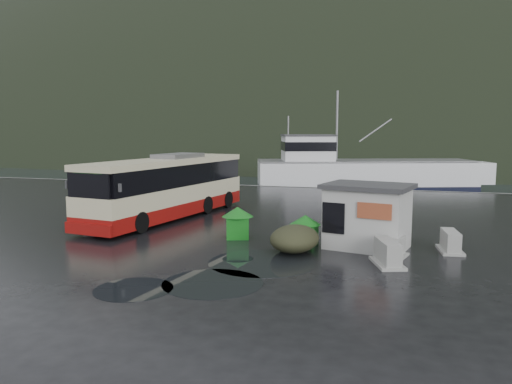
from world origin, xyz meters
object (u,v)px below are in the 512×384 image
(waste_bin_left, at_px, (305,245))
(waste_bin_right, at_px, (238,238))
(coach_bus, at_px, (169,218))
(white_van, at_px, (127,216))
(ticket_kiosk, at_px, (367,248))
(jersey_barrier_b, at_px, (387,265))
(dome_tent, at_px, (294,251))
(fishing_trawler, at_px, (365,179))
(jersey_barrier_c, at_px, (450,251))
(jersey_barrier_a, at_px, (394,258))

(waste_bin_left, bearing_deg, waste_bin_right, 169.58)
(coach_bus, distance_m, white_van, 2.59)
(ticket_kiosk, xyz_separation_m, jersey_barrier_b, (0.89, -2.45, 0.00))
(waste_bin_left, bearing_deg, dome_tent, -99.94)
(fishing_trawler, bearing_deg, coach_bus, -127.56)
(jersey_barrier_b, relative_size, fishing_trawler, 0.07)
(white_van, distance_m, dome_tent, 12.19)
(waste_bin_left, bearing_deg, fishing_trawler, 89.27)
(fishing_trawler, bearing_deg, jersey_barrier_b, -103.28)
(white_van, bearing_deg, dome_tent, -25.08)
(coach_bus, xyz_separation_m, jersey_barrier_b, (11.82, -6.70, 0.00))
(coach_bus, bearing_deg, jersey_barrier_c, -7.05)
(coach_bus, bearing_deg, dome_tent, -26.01)
(dome_tent, distance_m, jersey_barrier_a, 3.80)
(white_van, height_order, jersey_barrier_c, white_van)
(jersey_barrier_a, height_order, fishing_trawler, fishing_trawler)
(white_van, xyz_separation_m, jersey_barrier_a, (14.62, -5.61, 0.00))
(jersey_barrier_a, bearing_deg, jersey_barrier_b, -101.39)
(ticket_kiosk, height_order, jersey_barrier_c, ticket_kiosk)
(waste_bin_right, height_order, jersey_barrier_c, waste_bin_right)
(jersey_barrier_a, relative_size, fishing_trawler, 0.06)
(waste_bin_right, height_order, jersey_barrier_a, waste_bin_right)
(jersey_barrier_c, bearing_deg, dome_tent, -163.94)
(white_van, xyz_separation_m, ticket_kiosk, (13.53, -4.19, 0.00))
(waste_bin_right, xyz_separation_m, dome_tent, (2.95, -1.75, 0.00))
(coach_bus, xyz_separation_m, ticket_kiosk, (10.93, -4.25, 0.00))
(dome_tent, bearing_deg, waste_bin_right, 149.35)
(waste_bin_left, relative_size, jersey_barrier_c, 0.77)
(jersey_barrier_a, relative_size, jersey_barrier_b, 0.87)
(white_van, distance_m, jersey_barrier_a, 15.66)
(coach_bus, bearing_deg, waste_bin_right, -28.06)
(waste_bin_left, relative_size, fishing_trawler, 0.05)
(dome_tent, relative_size, ticket_kiosk, 0.79)
(waste_bin_left, bearing_deg, white_van, 158.06)
(waste_bin_right, xyz_separation_m, jersey_barrier_a, (6.76, -1.75, 0.00))
(waste_bin_right, relative_size, dome_tent, 0.53)
(ticket_kiosk, height_order, fishing_trawler, fishing_trawler)
(jersey_barrier_b, xyz_separation_m, jersey_barrier_c, (2.34, 2.74, 0.00))
(waste_bin_left, xyz_separation_m, jersey_barrier_a, (3.60, -1.17, 0.00))
(dome_tent, height_order, jersey_barrier_a, dome_tent)
(coach_bus, distance_m, jersey_barrier_b, 13.59)
(coach_bus, height_order, white_van, coach_bus)
(waste_bin_left, xyz_separation_m, dome_tent, (-0.20, -1.17, 0.00))
(white_van, relative_size, fishing_trawler, 0.22)
(dome_tent, xyz_separation_m, jersey_barrier_b, (3.60, -1.03, 0.00))
(waste_bin_left, xyz_separation_m, jersey_barrier_b, (3.39, -2.20, 0.00))
(white_van, bearing_deg, coach_bus, 3.67)
(jersey_barrier_c, distance_m, fishing_trawler, 30.08)
(waste_bin_left, relative_size, jersey_barrier_a, 0.84)
(jersey_barrier_b, relative_size, jersey_barrier_c, 1.06)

